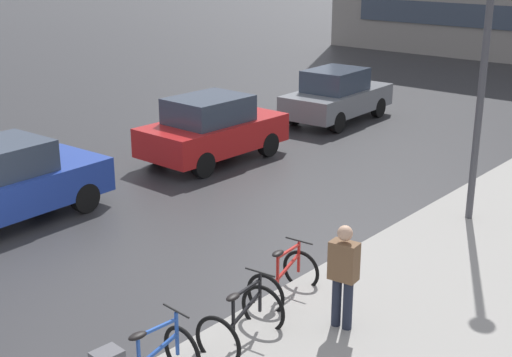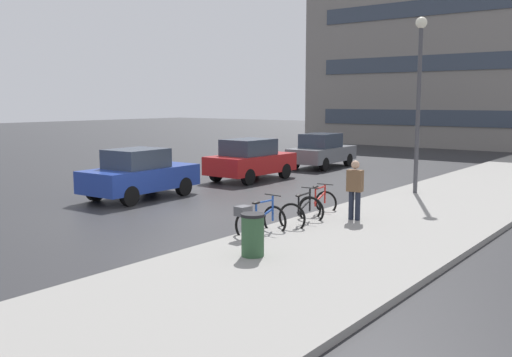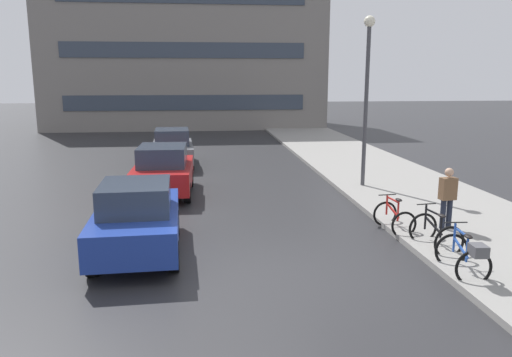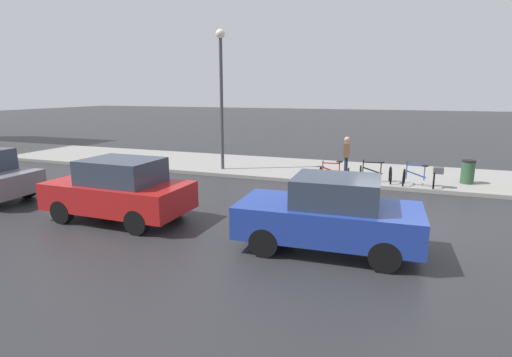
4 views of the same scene
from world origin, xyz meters
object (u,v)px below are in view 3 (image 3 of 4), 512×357
Objects in this scene: bicycle_second at (435,233)px; bicycle_third at (394,218)px; pedestrian at (447,197)px; car_red at (163,170)px; bicycle_nearest at (466,256)px; streetlamp at (367,81)px; car_grey at (173,148)px; car_blue at (137,219)px.

bicycle_third is at bearing 105.73° from bicycle_second.
car_red is at bearing 145.72° from pedestrian.
pedestrian is at bearing 70.22° from bicycle_nearest.
bicycle_second reaches higher than bicycle_third.
pedestrian is at bearing -84.87° from streetlamp.
car_red is at bearing -89.97° from car_grey.
bicycle_third is at bearing 168.40° from pedestrian.
bicycle_third is at bearing 94.38° from bicycle_nearest.
bicycle_second is 7.34m from streetlamp.
streetlamp reaches higher than car_grey.
bicycle_nearest is 0.79× the size of pedestrian.
bicycle_nearest is at bearing -96.02° from bicycle_second.
car_red is 5.69m from car_grey.
car_blue reaches higher than bicycle_nearest.
car_grey reaches higher than bicycle_nearest.
car_red is at bearing 88.28° from car_blue.
car_red is 7.65m from streetlamp.
bicycle_second is 0.31× the size of car_red.
car_grey is (-6.67, 12.02, 0.41)m from bicycle_second.
bicycle_third is 0.28× the size of car_grey.
car_grey is at bearing 119.01° from bicycle_second.
car_red is (-6.49, 8.00, 0.36)m from bicycle_nearest.
bicycle_third is 0.68× the size of pedestrian.
car_blue is 1.03× the size of car_red.
car_red is (-6.25, 4.87, 0.47)m from bicycle_third.
bicycle_third is 1.42m from pedestrian.
bicycle_nearest is 0.23× the size of streetlamp.
bicycle_nearest is 1.17× the size of bicycle_third.
bicycle_second is (0.17, 1.66, -0.08)m from bicycle_nearest.
car_red is (0.17, 5.80, 0.03)m from car_blue.
car_blue is 9.83m from streetlamp.
bicycle_third is at bearing -59.35° from car_grey.
bicycle_third is (-0.24, 3.13, -0.10)m from bicycle_nearest.
car_grey is 0.70× the size of streetlamp.
bicycle_second is at bearing -60.99° from car_grey.
streetlamp is (7.05, -5.53, 3.00)m from car_grey.
car_red is at bearing 142.10° from bicycle_third.
car_red is 9.10m from pedestrian.
pedestrian is (1.27, -0.26, 0.59)m from bicycle_third.
bicycle_third is (-0.41, 1.47, -0.03)m from bicycle_second.
car_red reaches higher than bicycle_nearest.
bicycle_nearest is 0.34× the size of car_red.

